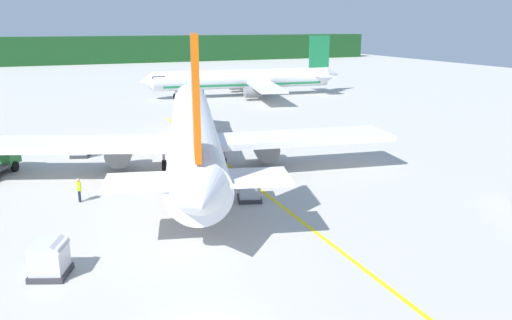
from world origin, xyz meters
TOP-DOWN VIEW (x-y plane):
  - ground at (0.00, 48.00)m, footprint 240.00×320.00m
  - distant_treeline at (0.00, 154.27)m, footprint 216.00×6.00m
  - airliner_foreground at (6.23, 24.41)m, footprint 34.31×41.15m
  - airliner_mid_apron at (27.15, 65.87)m, footprint 36.31×30.03m
  - cargo_container_near at (7.63, 14.75)m, footprint 2.11×2.11m
  - cargo_container_mid at (-5.79, 8.07)m, footprint 2.32×2.32m
  - cargo_container_far at (-2.87, 32.42)m, footprint 2.07×2.07m
  - crew_marshaller at (-3.74, 19.10)m, footprint 0.34×0.61m
  - crew_loader_left at (2.57, 16.97)m, footprint 0.35×0.61m
  - crew_loader_right at (4.87, 18.63)m, footprint 0.38×0.59m
  - apron_guide_line at (9.32, 19.96)m, footprint 0.30×60.00m

SIDE VIEW (x-z plane):
  - ground at x=0.00m, z-range -0.20..0.00m
  - apron_guide_line at x=9.32m, z-range 0.00..0.01m
  - cargo_container_far at x=-2.87m, z-range -0.05..1.80m
  - cargo_container_mid at x=-5.79m, z-range -0.06..1.88m
  - cargo_container_near at x=7.63m, z-range -0.05..1.92m
  - crew_loader_left at x=2.57m, z-range 0.15..1.84m
  - crew_marshaller at x=-3.74m, z-range 0.16..1.93m
  - crew_loader_right at x=4.87m, z-range 0.16..1.93m
  - airliner_mid_apron at x=27.15m, z-range -2.23..8.13m
  - airliner_foreground at x=6.23m, z-range -2.56..9.34m
  - distant_treeline at x=0.00m, z-range 0.00..8.62m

